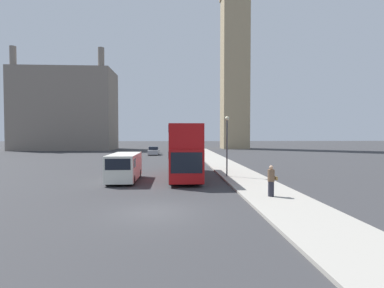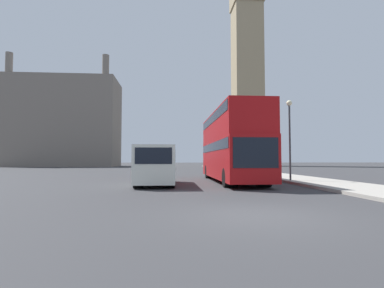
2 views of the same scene
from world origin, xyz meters
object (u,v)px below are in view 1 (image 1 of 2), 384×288
pedestrian (271,181)px  street_lamp (227,136)px  white_van (124,167)px  red_double_decker_bus (184,148)px  parked_sedan (154,151)px  clock_tower (235,36)px

pedestrian → street_lamp: size_ratio=0.35×
white_van → red_double_decker_bus: bearing=24.4°
red_double_decker_bus → street_lamp: bearing=-11.9°
street_lamp → pedestrian: bearing=-82.3°
parked_sedan → white_van: bearing=-90.3°
parked_sedan → street_lamp: bearing=-74.0°
red_double_decker_bus → pedestrian: (4.83, -9.26, -1.48)m
clock_tower → street_lamp: 59.72m
clock_tower → parked_sedan: (-19.60, -23.22, -28.91)m
white_van → pedestrian: 12.00m
red_double_decker_bus → street_lamp: street_lamp is taller
red_double_decker_bus → white_van: red_double_decker_bus is taller
street_lamp → red_double_decker_bus: bearing=168.1°
clock_tower → white_van: 64.16m
clock_tower → white_van: (-19.75, -54.04, -28.39)m
white_van → pedestrian: size_ratio=3.15×
white_van → street_lamp: street_lamp is taller
red_double_decker_bus → pedestrian: red_double_decker_bus is taller
white_van → street_lamp: (8.57, 1.44, 2.41)m
clock_tower → red_double_decker_bus: bearing=-106.0°
white_van → street_lamp: size_ratio=1.10×
pedestrian → street_lamp: bearing=97.7°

